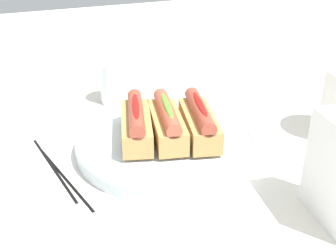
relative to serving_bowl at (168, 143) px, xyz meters
name	(u,v)px	position (x,y,z in m)	size (l,w,h in m)	color
ground_plane	(163,144)	(-0.02, 0.00, -0.02)	(2.40, 2.40, 0.00)	silver
serving_bowl	(168,143)	(0.00, 0.00, 0.00)	(0.32, 0.32, 0.03)	silver
hotdog_front	(136,123)	(-0.02, -0.05, 0.04)	(0.16, 0.09, 0.06)	tan
hotdog_back	(168,122)	(0.00, 0.00, 0.04)	(0.16, 0.08, 0.06)	tan
hotdog_side	(199,121)	(0.02, 0.05, 0.04)	(0.16, 0.08, 0.06)	tan
water_glass	(116,85)	(-0.24, -0.03, 0.02)	(0.07, 0.07, 0.09)	white
chopstick_near	(64,176)	(0.02, -0.19, -0.01)	(0.01, 0.01, 0.22)	black
chopstick_far	(53,168)	(-0.01, -0.20, -0.01)	(0.01, 0.01, 0.22)	black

